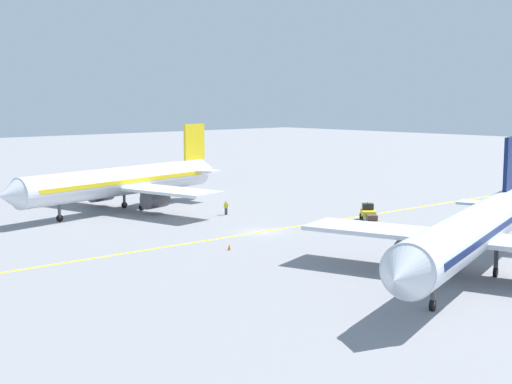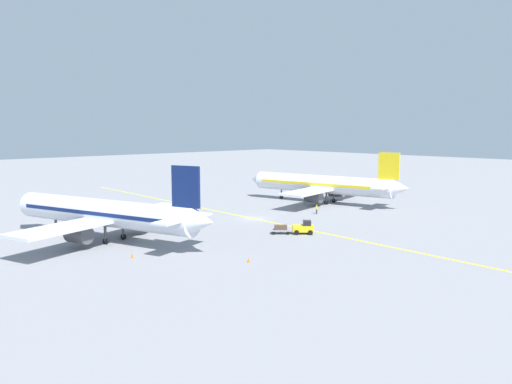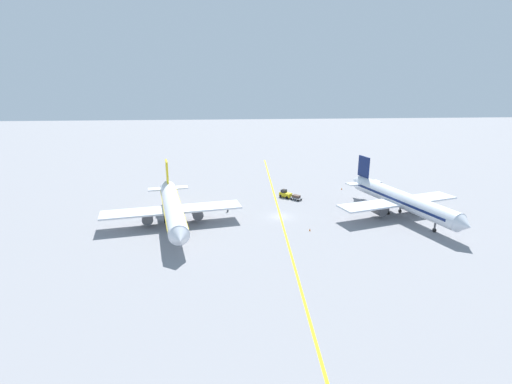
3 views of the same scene
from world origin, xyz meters
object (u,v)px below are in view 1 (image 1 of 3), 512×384
(baggage_tug_white, at_px, (368,213))
(ground_crew_worker, at_px, (226,207))
(traffic_cone_by_wingtip, at_px, (229,247))
(baggage_cart_trailing, at_px, (372,219))
(airplane_at_gate, at_px, (472,232))
(airplane_adjacent_stand, at_px, (123,182))

(baggage_tug_white, height_order, ground_crew_worker, baggage_tug_white)
(traffic_cone_by_wingtip, bearing_deg, baggage_cart_trailing, -92.11)
(baggage_cart_trailing, xyz_separation_m, traffic_cone_by_wingtip, (0.74, 20.24, -0.49))
(airplane_at_gate, relative_size, baggage_tug_white, 10.86)
(ground_crew_worker, height_order, traffic_cone_by_wingtip, ground_crew_worker)
(airplane_adjacent_stand, xyz_separation_m, baggage_tug_white, (-25.47, -17.24, -2.81))
(baggage_cart_trailing, xyz_separation_m, ground_crew_worker, (16.73, 7.34, 0.15))
(baggage_cart_trailing, height_order, traffic_cone_by_wingtip, baggage_cart_trailing)
(ground_crew_worker, bearing_deg, airplane_at_gate, 171.28)
(ground_crew_worker, bearing_deg, baggage_cart_trailing, -156.33)
(airplane_adjacent_stand, xyz_separation_m, baggage_cart_trailing, (-27.84, -14.95, -2.95))
(baggage_cart_trailing, relative_size, traffic_cone_by_wingtip, 5.17)
(airplane_adjacent_stand, relative_size, traffic_cone_by_wingtip, 64.27)
(baggage_cart_trailing, relative_size, ground_crew_worker, 1.69)
(airplane_adjacent_stand, distance_m, baggage_cart_trailing, 31.74)
(airplane_at_gate, xyz_separation_m, airplane_adjacent_stand, (48.14, 1.93, 0.00))
(airplane_at_gate, height_order, baggage_cart_trailing, airplane_at_gate)
(baggage_cart_trailing, bearing_deg, traffic_cone_by_wingtip, 87.89)
(traffic_cone_by_wingtip, bearing_deg, airplane_adjacent_stand, -11.04)
(baggage_tug_white, bearing_deg, airplane_at_gate, 145.98)
(airplane_adjacent_stand, bearing_deg, ground_crew_worker, -145.57)
(airplane_at_gate, xyz_separation_m, ground_crew_worker, (37.04, -5.68, -2.80))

